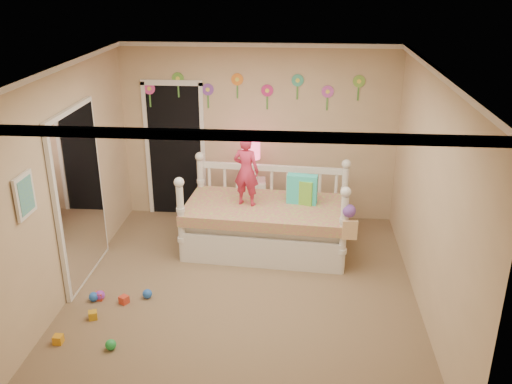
# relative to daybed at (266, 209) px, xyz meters

# --- Properties ---
(floor) EXTENTS (4.00, 4.50, 0.01)m
(floor) POSITION_rel_daybed_xyz_m (-0.19, -1.16, -0.59)
(floor) COLOR #7F684C
(floor) RESTS_ON ground
(ceiling) EXTENTS (4.00, 4.50, 0.01)m
(ceiling) POSITION_rel_daybed_xyz_m (-0.19, -1.16, 2.01)
(ceiling) COLOR white
(ceiling) RESTS_ON floor
(back_wall) EXTENTS (4.00, 0.01, 2.60)m
(back_wall) POSITION_rel_daybed_xyz_m (-0.19, 1.09, 0.71)
(back_wall) COLOR tan
(back_wall) RESTS_ON floor
(left_wall) EXTENTS (0.01, 4.50, 2.60)m
(left_wall) POSITION_rel_daybed_xyz_m (-2.19, -1.16, 0.71)
(left_wall) COLOR tan
(left_wall) RESTS_ON floor
(right_wall) EXTENTS (0.01, 4.50, 2.60)m
(right_wall) POSITION_rel_daybed_xyz_m (1.81, -1.16, 0.71)
(right_wall) COLOR tan
(right_wall) RESTS_ON floor
(crown_molding) EXTENTS (4.00, 4.50, 0.06)m
(crown_molding) POSITION_rel_daybed_xyz_m (-0.19, -1.16, 1.98)
(crown_molding) COLOR white
(crown_molding) RESTS_ON ceiling
(daybed) EXTENTS (2.24, 1.32, 1.17)m
(daybed) POSITION_rel_daybed_xyz_m (0.00, 0.00, 0.00)
(daybed) COLOR white
(daybed) RESTS_ON floor
(pillow_turquoise) EXTENTS (0.41, 0.19, 0.39)m
(pillow_turquoise) POSITION_rel_daybed_xyz_m (0.47, 0.09, 0.26)
(pillow_turquoise) COLOR #29D1B8
(pillow_turquoise) RESTS_ON daybed
(pillow_lime) EXTENTS (0.37, 0.23, 0.33)m
(pillow_lime) POSITION_rel_daybed_xyz_m (0.45, 0.08, 0.23)
(pillow_lime) COLOR #79CB3E
(pillow_lime) RESTS_ON daybed
(child) EXTENTS (0.39, 0.31, 0.93)m
(child) POSITION_rel_daybed_xyz_m (-0.26, -0.02, 0.53)
(child) COLOR #CC2E52
(child) RESTS_ON daybed
(nightstand) EXTENTS (0.45, 0.36, 0.71)m
(nightstand) POSITION_rel_daybed_xyz_m (-0.27, 0.72, -0.23)
(nightstand) COLOR white
(nightstand) RESTS_ON floor
(table_lamp) EXTENTS (0.27, 0.27, 0.59)m
(table_lamp) POSITION_rel_daybed_xyz_m (-0.27, 0.72, 0.51)
(table_lamp) COLOR #F52098
(table_lamp) RESTS_ON nightstand
(closet_doorway) EXTENTS (0.90, 0.04, 2.07)m
(closet_doorway) POSITION_rel_daybed_xyz_m (-1.44, 1.07, 0.45)
(closet_doorway) COLOR black
(closet_doorway) RESTS_ON back_wall
(flower_decals) EXTENTS (3.40, 0.02, 0.50)m
(flower_decals) POSITION_rel_daybed_xyz_m (-0.28, 1.08, 1.35)
(flower_decals) COLOR #B2668C
(flower_decals) RESTS_ON back_wall
(mirror_closet) EXTENTS (0.07, 1.30, 2.10)m
(mirror_closet) POSITION_rel_daybed_xyz_m (-2.15, -0.86, 0.46)
(mirror_closet) COLOR white
(mirror_closet) RESTS_ON left_wall
(wall_picture) EXTENTS (0.05, 0.34, 0.42)m
(wall_picture) POSITION_rel_daybed_xyz_m (-2.16, -2.06, 0.96)
(wall_picture) COLOR white
(wall_picture) RESTS_ON left_wall
(hanging_bag) EXTENTS (0.20, 0.16, 0.36)m
(hanging_bag) POSITION_rel_daybed_xyz_m (1.03, -0.63, 0.13)
(hanging_bag) COLOR beige
(hanging_bag) RESTS_ON daybed
(toy_scatter) EXTENTS (0.98, 1.40, 0.11)m
(toy_scatter) POSITION_rel_daybed_xyz_m (-1.57, -1.82, -0.53)
(toy_scatter) COLOR #996666
(toy_scatter) RESTS_ON floor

